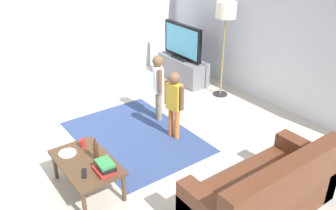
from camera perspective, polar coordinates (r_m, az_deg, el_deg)
The scene contains 16 objects.
ground at distance 5.17m, azimuth -5.42°, elevation -8.22°, with size 7.80×7.80×0.00m, color beige.
wall_back at distance 6.49m, azimuth 17.69°, elevation 11.25°, with size 6.00×0.12×2.70m, color silver.
wall_left at distance 7.19m, azimuth -18.77°, elevation 12.53°, with size 0.12×6.00×2.70m, color silver.
area_rug at distance 5.62m, azimuth -5.31°, elevation -5.03°, with size 2.20×1.60×0.01m, color #33477A.
tv_stand at distance 7.53m, azimuth 2.38°, elevation 5.69°, with size 1.20×0.44×0.50m.
tv at distance 7.32m, azimuth 2.34°, elevation 10.07°, with size 1.10×0.28×0.71m.
couch at distance 4.21m, azimuth 15.56°, elevation -13.76°, with size 0.80×1.80×0.86m.
floor_lamp at distance 6.54m, azimuth 9.27°, elevation 14.01°, with size 0.36×0.36×1.78m.
child_near_tv at distance 5.81m, azimuth -1.57°, elevation 3.73°, with size 0.35×0.22×1.13m.
child_center at distance 5.28m, azimuth 0.99°, elevation 0.89°, with size 0.36×0.18×1.08m.
coffee_table at distance 4.49m, azimuth -12.95°, elevation -9.26°, with size 1.00×0.60×0.42m.
book_stack at distance 4.22m, azimuth -10.03°, elevation -9.77°, with size 0.27×0.23×0.13m.
bottle at distance 4.39m, azimuth -11.48°, elevation -7.24°, with size 0.06×0.06×0.30m.
tv_remote at distance 4.25m, azimuth -13.27°, elevation -10.60°, with size 0.17×0.05×0.02m, color black.
soda_can at distance 4.69m, azimuth -13.51°, elevation -5.98°, with size 0.07×0.07×0.12m, color red.
plate at distance 4.64m, azimuth -15.82°, elevation -7.44°, with size 0.22×0.22×0.02m.
Camera 1 is at (3.68, -2.10, 2.97)m, focal length 38.01 mm.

